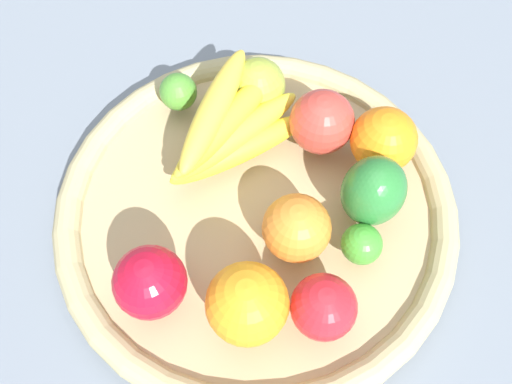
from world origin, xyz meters
TOP-DOWN VIEW (x-y plane):
  - ground_plane at (0.00, 0.00)m, footprint 2.40×2.40m
  - basket at (0.00, 0.00)m, footprint 0.46×0.46m
  - orange_1 at (0.13, 0.02)m, footprint 0.10×0.10m
  - banana_bunch at (-0.06, -0.05)m, footprint 0.19×0.16m
  - apple_0 at (0.12, 0.09)m, footprint 0.09×0.09m
  - bell_pepper at (-0.02, 0.12)m, footprint 0.10×0.09m
  - apple_2 at (-0.10, 0.06)m, footprint 0.10×0.10m
  - apple_3 at (0.13, -0.08)m, footprint 0.10×0.10m
  - apple_1 at (-0.14, -0.03)m, footprint 0.07×0.07m
  - orange_0 at (-0.09, 0.13)m, footprint 0.11×0.11m
  - orange_2 at (0.04, 0.05)m, footprint 0.10×0.10m
  - lime_1 at (0.04, 0.12)m, footprint 0.06×0.06m
  - lime_0 at (-0.11, -0.12)m, footprint 0.06×0.06m

SIDE VIEW (x-z plane):
  - ground_plane at x=0.00m, z-range 0.00..0.00m
  - basket at x=0.00m, z-range 0.00..0.04m
  - lime_1 at x=0.04m, z-range 0.04..0.08m
  - lime_0 at x=-0.11m, z-range 0.04..0.09m
  - apple_0 at x=0.12m, z-range 0.04..0.11m
  - apple_1 at x=-0.14m, z-range 0.04..0.11m
  - orange_2 at x=0.04m, z-range 0.04..0.11m
  - apple_3 at x=0.13m, z-range 0.04..0.11m
  - apple_2 at x=-0.10m, z-range 0.04..0.12m
  - orange_0 at x=-0.09m, z-range 0.04..0.12m
  - banana_bunch at x=-0.06m, z-range 0.04..0.12m
  - orange_1 at x=0.13m, z-range 0.04..0.12m
  - bell_pepper at x=-0.02m, z-range 0.04..0.12m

